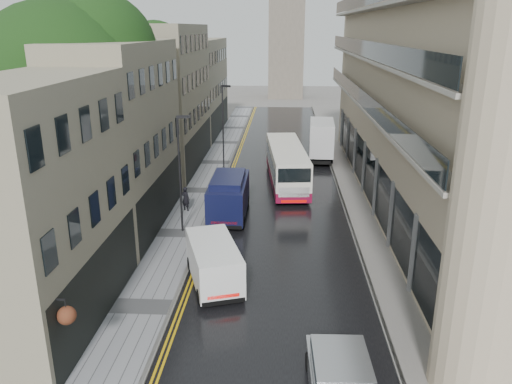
# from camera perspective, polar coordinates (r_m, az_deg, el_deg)

# --- Properties ---
(road) EXTENTS (9.00, 85.00, 0.02)m
(road) POSITION_cam_1_polar(r_m,az_deg,el_deg) (37.57, 2.65, -0.10)
(road) COLOR black
(road) RESTS_ON ground
(left_sidewalk) EXTENTS (2.70, 85.00, 0.12)m
(left_sidewalk) POSITION_cam_1_polar(r_m,az_deg,el_deg) (38.05, -6.19, 0.12)
(left_sidewalk) COLOR gray
(left_sidewalk) RESTS_ON ground
(right_sidewalk) EXTENTS (1.80, 85.00, 0.12)m
(right_sidewalk) POSITION_cam_1_polar(r_m,az_deg,el_deg) (37.91, 10.84, -0.17)
(right_sidewalk) COLOR slate
(right_sidewalk) RESTS_ON ground
(old_shop_row) EXTENTS (4.50, 56.00, 12.00)m
(old_shop_row) POSITION_cam_1_polar(r_m,az_deg,el_deg) (39.80, -11.11, 9.50)
(old_shop_row) COLOR gray
(old_shop_row) RESTS_ON ground
(modern_block) EXTENTS (8.00, 40.00, 14.00)m
(modern_block) POSITION_cam_1_polar(r_m,az_deg,el_deg) (35.94, 19.68, 9.48)
(modern_block) COLOR #C0AD8F
(modern_block) RESTS_ON ground
(tree_near) EXTENTS (10.56, 10.56, 13.89)m
(tree_near) POSITION_cam_1_polar(r_m,az_deg,el_deg) (31.29, -21.11, 8.05)
(tree_near) COLOR black
(tree_near) RESTS_ON ground
(tree_far) EXTENTS (9.24, 9.24, 12.46)m
(tree_far) POSITION_cam_1_polar(r_m,az_deg,el_deg) (43.36, -13.75, 10.33)
(tree_far) COLOR black
(tree_far) RESTS_ON ground
(cream_bus) EXTENTS (3.51, 11.22, 3.01)m
(cream_bus) POSITION_cam_1_polar(r_m,az_deg,el_deg) (36.34, 2.16, 1.77)
(cream_bus) COLOR white
(cream_bus) RESTS_ON road
(white_lorry) EXTENTS (2.50, 7.18, 3.71)m
(white_lorry) POSITION_cam_1_polar(r_m,az_deg,el_deg) (45.67, 6.27, 5.57)
(white_lorry) COLOR silver
(white_lorry) RESTS_ON road
(white_van) EXTENTS (3.41, 5.17, 2.16)m
(white_van) POSITION_cam_1_polar(r_m,az_deg,el_deg) (22.65, -6.49, -10.18)
(white_van) COLOR white
(white_van) RESTS_ON road
(navy_van) EXTENTS (2.29, 5.73, 2.92)m
(navy_van) POSITION_cam_1_polar(r_m,az_deg,el_deg) (30.84, -5.47, -1.45)
(navy_van) COLOR #0E1134
(navy_van) RESTS_ON road
(pedestrian) EXTENTS (0.72, 0.61, 1.66)m
(pedestrian) POSITION_cam_1_polar(r_m,az_deg,el_deg) (33.71, -8.05, -0.76)
(pedestrian) COLOR black
(pedestrian) RESTS_ON left_sidewalk
(lamp_post_near) EXTENTS (0.80, 0.36, 6.97)m
(lamp_post_near) POSITION_cam_1_polar(r_m,az_deg,el_deg) (29.56, -8.70, 1.88)
(lamp_post_near) COLOR black
(lamp_post_near) RESTS_ON left_sidewalk
(lamp_post_far) EXTENTS (0.82, 0.49, 7.22)m
(lamp_post_far) POSITION_cam_1_polar(r_m,az_deg,el_deg) (42.50, -3.79, 7.23)
(lamp_post_far) COLOR black
(lamp_post_far) RESTS_ON left_sidewalk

